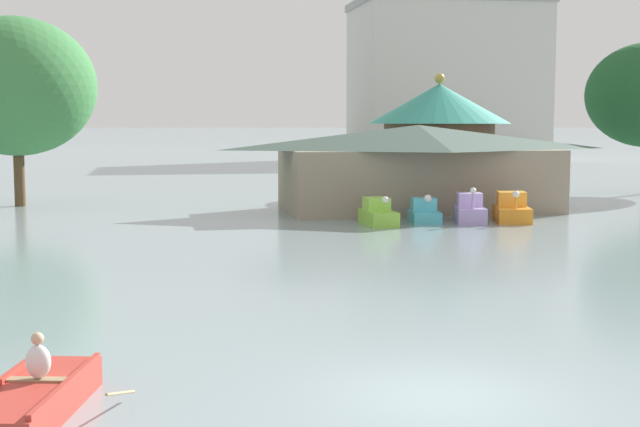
% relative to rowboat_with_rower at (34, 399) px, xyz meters
% --- Properties ---
extents(ground_plane, '(2000.00, 2000.00, 0.00)m').
position_rel_rowboat_with_rower_xyz_m(ground_plane, '(7.18, -0.27, -0.30)').
color(ground_plane, gray).
extents(rowboat_with_rower, '(3.32, 3.90, 1.39)m').
position_rel_rowboat_with_rower_xyz_m(rowboat_with_rower, '(0.00, 0.00, 0.00)').
color(rowboat_with_rower, '#B7382D').
rests_on(rowboat_with_rower, ground).
extents(pedal_boat_lime, '(1.39, 2.90, 1.51)m').
position_rel_rowboat_with_rower_xyz_m(pedal_boat_lime, '(12.82, 25.71, 0.23)').
color(pedal_boat_lime, '#8CCC3F').
rests_on(pedal_boat_lime, ground).
extents(pedal_boat_cyan, '(1.72, 2.50, 1.48)m').
position_rel_rowboat_with_rower_xyz_m(pedal_boat_cyan, '(15.41, 26.38, 0.19)').
color(pedal_boat_cyan, '#4CB7CC').
rests_on(pedal_boat_cyan, ground).
extents(pedal_boat_lavender, '(1.93, 2.71, 1.84)m').
position_rel_rowboat_with_rower_xyz_m(pedal_boat_lavender, '(17.64, 25.83, 0.29)').
color(pedal_boat_lavender, '#B299D8').
rests_on(pedal_boat_lavender, ground).
extents(pedal_boat_orange, '(2.30, 3.14, 1.67)m').
position_rel_rowboat_with_rower_xyz_m(pedal_boat_orange, '(19.86, 25.78, 0.30)').
color(pedal_boat_orange, orange).
rests_on(pedal_boat_orange, ground).
extents(boathouse, '(16.24, 8.36, 4.89)m').
position_rel_rowboat_with_rower_xyz_m(boathouse, '(16.78, 31.94, 2.26)').
color(boathouse, gray).
rests_on(boathouse, ground).
extents(green_roof_pavilion, '(9.62, 9.62, 8.34)m').
position_rel_rowboat_with_rower_xyz_m(green_roof_pavilion, '(21.02, 40.80, 3.99)').
color(green_roof_pavilion, brown).
rests_on(green_roof_pavilion, ground).
extents(shoreline_tree_tall_left, '(9.43, 9.43, 11.31)m').
position_rel_rowboat_with_rower_xyz_m(shoreline_tree_tall_left, '(-5.98, 39.12, 6.86)').
color(shoreline_tree_tall_left, brown).
rests_on(shoreline_tree_tall_left, ground).
extents(background_building_block, '(24.77, 16.12, 21.54)m').
position_rel_rowboat_with_rower_xyz_m(background_building_block, '(41.22, 97.62, 10.49)').
color(background_building_block, beige).
rests_on(background_building_block, ground).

